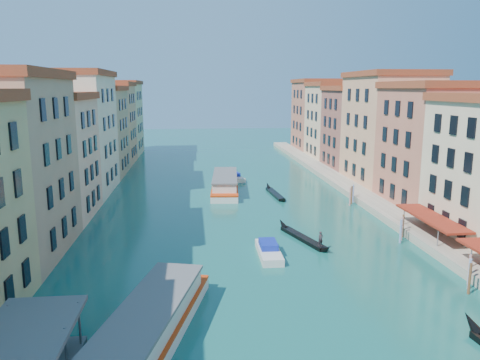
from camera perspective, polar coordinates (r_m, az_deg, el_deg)
The scene contains 10 objects.
left_bank_palazzos at distance 79.42m, azimuth -20.65°, elevation 4.42°, with size 12.80×128.40×21.00m.
right_bank_palazzos at distance 84.94m, azimuth 19.15°, elevation 4.94°, with size 12.80×128.40×21.00m.
quay at distance 83.35m, azimuth 13.75°, elevation -1.31°, with size 4.00×140.00×1.00m, color gray.
mooring_poles_right at distance 50.30m, azimuth 24.49°, elevation -9.33°, with size 1.44×54.24×3.20m.
vaporetto_near at distance 35.95m, azimuth -10.83°, elevation -16.84°, with size 8.98×19.61×2.85m.
vaporetto_far at distance 83.49m, azimuth -1.84°, elevation -0.40°, with size 6.04×19.90×2.92m.
gondola_fore at distance 57.34m, azimuth 7.66°, elevation -6.86°, with size 4.54×11.70×2.40m.
gondola_far at distance 80.33m, azimuth 4.25°, elevation -1.59°, with size 1.89×12.07×1.71m.
motorboat_mid at distance 51.84m, azimuth 3.52°, elevation -8.56°, with size 2.33×7.11×1.47m.
motorboat_far at distance 93.41m, azimuth -0.67°, elevation 0.38°, with size 3.66×7.33×1.45m.
Camera 1 is at (-5.68, -11.64, 18.05)m, focal length 35.00 mm.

